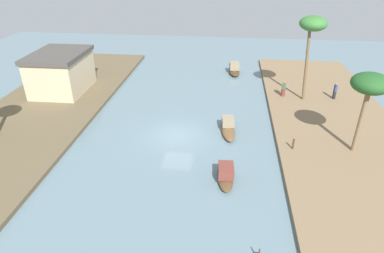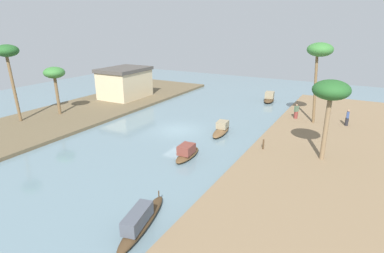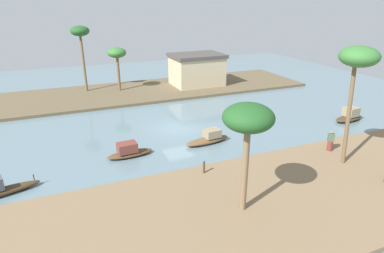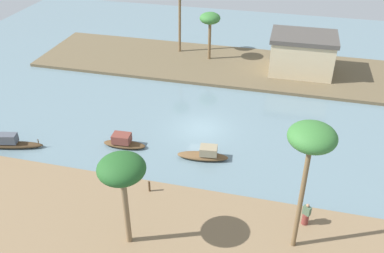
{
  "view_description": "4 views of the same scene",
  "coord_description": "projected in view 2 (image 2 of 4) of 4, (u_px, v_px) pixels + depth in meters",
  "views": [
    {
      "loc": [
        -23.1,
        -3.86,
        13.45
      ],
      "look_at": [
        0.42,
        -1.16,
        0.68
      ],
      "focal_mm": 31.08,
      "sensor_mm": 36.0,
      "label": 1
    },
    {
      "loc": [
        -24.45,
        -15.1,
        9.91
      ],
      "look_at": [
        -1.32,
        -2.25,
        1.11
      ],
      "focal_mm": 28.98,
      "sensor_mm": 36.0,
      "label": 2
    },
    {
      "loc": [
        -9.52,
        -26.07,
        10.89
      ],
      "look_at": [
        0.34,
        -2.53,
        1.0
      ],
      "focal_mm": 30.86,
      "sensor_mm": 36.0,
      "label": 3
    },
    {
      "loc": [
        6.49,
        -28.89,
        18.75
      ],
      "look_at": [
        -0.4,
        -1.65,
        1.16
      ],
      "focal_mm": 39.15,
      "sensor_mm": 36.0,
      "label": 4
    }
  ],
  "objects": [
    {
      "name": "palm_tree_right_tall",
      "position": [
        54.0,
        74.0,
        33.38
      ],
      "size": [
        2.23,
        2.23,
        5.21
      ],
      "color": "brown",
      "rests_on": "riverbank_right"
    },
    {
      "name": "person_on_near_bank",
      "position": [
        347.0,
        118.0,
        30.47
      ],
      "size": [
        0.41,
        0.35,
        1.63
      ],
      "rotation": [
        0.0,
        0.0,
        3.25
      ],
      "color": "#232328",
      "rests_on": "riverbank_left"
    },
    {
      "name": "sampan_open_hull",
      "position": [
        187.0,
        153.0,
        23.95
      ],
      "size": [
        3.44,
        1.25,
        1.11
      ],
      "rotation": [
        0.0,
        0.0,
        0.06
      ],
      "color": "brown",
      "rests_on": "river_water"
    },
    {
      "name": "sampan_midstream",
      "position": [
        221.0,
        129.0,
        29.33
      ],
      "size": [
        3.93,
        1.5,
        1.11
      ],
      "rotation": [
        0.0,
        0.0,
        0.11
      ],
      "color": "brown",
      "rests_on": "river_water"
    },
    {
      "name": "person_by_mooring",
      "position": [
        296.0,
        112.0,
        32.86
      ],
      "size": [
        0.55,
        0.55,
        1.55
      ],
      "rotation": [
        0.0,
        0.0,
        5.72
      ],
      "color": "brown",
      "rests_on": "riverbank_left"
    },
    {
      "name": "sampan_foreground",
      "position": [
        141.0,
        221.0,
        15.64
      ],
      "size": [
        5.23,
        2.0,
        1.19
      ],
      "rotation": [
        0.0,
        0.0,
        0.23
      ],
      "color": "#47331E",
      "rests_on": "river_water"
    },
    {
      "name": "mooring_post",
      "position": [
        263.0,
        144.0,
        24.81
      ],
      "size": [
        0.14,
        0.14,
        0.82
      ],
      "primitive_type": "cylinder",
      "color": "#4C3823",
      "rests_on": "riverbank_left"
    },
    {
      "name": "palm_tree_right_short",
      "position": [
        8.0,
        54.0,
        30.19
      ],
      "size": [
        2.18,
        2.18,
        7.71
      ],
      "color": "brown",
      "rests_on": "riverbank_right"
    },
    {
      "name": "sampan_downstream_large",
      "position": [
        269.0,
        98.0,
        41.23
      ],
      "size": [
        3.4,
        1.6,
        1.32
      ],
      "rotation": [
        0.0,
        0.0,
        0.12
      ],
      "color": "#47331E",
      "rests_on": "river_water"
    },
    {
      "name": "riverbank_right",
      "position": [
        83.0,
        111.0,
        36.35
      ],
      "size": [
        42.21,
        10.49,
        0.31
      ],
      "primitive_type": "cube",
      "color": "brown",
      "rests_on": "ground"
    },
    {
      "name": "palm_tree_left_far",
      "position": [
        320.0,
        52.0,
        29.59
      ],
      "size": [
        2.44,
        2.44,
        7.93
      ],
      "color": "brown",
      "rests_on": "riverbank_left"
    },
    {
      "name": "river_water",
      "position": [
        178.0,
        130.0,
        30.37
      ],
      "size": [
        68.42,
        68.42,
        0.0
      ],
      "primitive_type": "plane",
      "color": "slate",
      "rests_on": "ground"
    },
    {
      "name": "palm_tree_left_near",
      "position": [
        331.0,
        92.0,
        21.56
      ],
      "size": [
        2.57,
        2.57,
        5.93
      ],
      "color": "#7F6647",
      "rests_on": "riverbank_left"
    },
    {
      "name": "riverside_building",
      "position": [
        125.0,
        83.0,
        41.93
      ],
      "size": [
        6.66,
        5.06,
        4.0
      ],
      "rotation": [
        0.0,
        0.0,
        0.01
      ],
      "color": "beige",
      "rests_on": "riverbank_right"
    },
    {
      "name": "riverbank_left",
      "position": [
        321.0,
        155.0,
        24.28
      ],
      "size": [
        42.21,
        10.49,
        0.31
      ],
      "primitive_type": "cube",
      "color": "#846B4C",
      "rests_on": "ground"
    }
  ]
}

